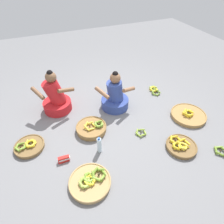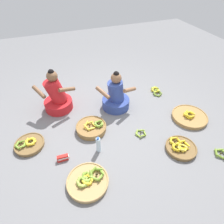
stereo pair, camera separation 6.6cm
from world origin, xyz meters
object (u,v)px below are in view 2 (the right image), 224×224
object	(u,v)px
loose_bananas_back_center	(141,133)
water_bottle	(98,145)
banana_basket_front_center	(88,181)
packet_carton_stack	(63,158)
loose_bananas_back_left	(156,91)
banana_basket_mid_left	(181,147)
loose_bananas_mid_right	(221,153)
banana_basket_back_right	(92,127)
vendor_woman_front	(116,97)
banana_basket_near_bicycle	(29,144)
banana_basket_near_vendor	(189,116)
vendor_woman_behind	(57,97)

from	to	relation	value
loose_bananas_back_center	water_bottle	xyz separation A→B (m)	(-0.75, -0.07, 0.11)
banana_basket_front_center	packet_carton_stack	bearing A→B (deg)	117.47
loose_bananas_back_left	packet_carton_stack	bearing A→B (deg)	-154.28
banana_basket_mid_left	loose_bananas_mid_right	xyz separation A→B (m)	(0.51, -0.30, -0.01)
banana_basket_back_right	loose_bananas_back_center	world-z (taller)	banana_basket_back_right
packet_carton_stack	water_bottle	bearing A→B (deg)	-2.27
loose_bananas_back_left	vendor_woman_front	bearing A→B (deg)	-170.22
vendor_woman_front	banana_basket_near_bicycle	size ratio (longest dim) A/B	1.68
banana_basket_near_bicycle	banana_basket_near_vendor	bearing A→B (deg)	-7.21
loose_bananas_back_left	banana_basket_front_center	bearing A→B (deg)	-141.64
banana_basket_near_bicycle	banana_basket_back_right	bearing A→B (deg)	-0.61
loose_bananas_mid_right	loose_bananas_back_left	world-z (taller)	loose_bananas_back_left
banana_basket_front_center	water_bottle	distance (m)	0.55
loose_bananas_mid_right	loose_bananas_back_left	distance (m)	1.77
banana_basket_near_bicycle	banana_basket_mid_left	bearing A→B (deg)	-22.14
banana_basket_near_vendor	banana_basket_back_right	world-z (taller)	banana_basket_back_right
banana_basket_back_right	loose_bananas_back_left	distance (m)	1.72
vendor_woman_behind	banana_basket_mid_left	world-z (taller)	vendor_woman_behind
banana_basket_near_bicycle	loose_bananas_back_center	distance (m)	1.78
banana_basket_near_bicycle	packet_carton_stack	size ratio (longest dim) A/B	2.61
loose_bananas_mid_right	packet_carton_stack	size ratio (longest dim) A/B	1.25
banana_basket_near_vendor	packet_carton_stack	size ratio (longest dim) A/B	3.61
banana_basket_near_vendor	banana_basket_back_right	xyz separation A→B (m)	(-1.74, 0.34, 0.02)
banana_basket_near_vendor	vendor_woman_behind	bearing A→B (deg)	152.93
banana_basket_front_center	water_bottle	world-z (taller)	water_bottle
loose_bananas_mid_right	vendor_woman_front	bearing A→B (deg)	123.60
banana_basket_mid_left	loose_bananas_back_left	world-z (taller)	banana_basket_mid_left
banana_basket_mid_left	vendor_woman_behind	bearing A→B (deg)	134.06
banana_basket_front_center	packet_carton_stack	distance (m)	0.53
banana_basket_mid_left	loose_bananas_mid_right	size ratio (longest dim) A/B	2.16
banana_basket_front_center	loose_bananas_mid_right	size ratio (longest dim) A/B	2.54
loose_bananas_back_center	banana_basket_near_bicycle	bearing A→B (deg)	167.14
vendor_woman_front	banana_basket_back_right	world-z (taller)	vendor_woman_front
banana_basket_near_vendor	water_bottle	world-z (taller)	water_bottle
banana_basket_back_right	loose_bananas_back_center	bearing A→B (deg)	-27.75
banana_basket_near_vendor	loose_bananas_back_center	size ratio (longest dim) A/B	3.02
banana_basket_back_right	loose_bananas_mid_right	xyz separation A→B (m)	(1.67, -1.17, -0.03)
banana_basket_near_vendor	loose_bananas_mid_right	size ratio (longest dim) A/B	2.88
banana_basket_near_vendor	water_bottle	xyz separation A→B (m)	(-1.76, -0.12, 0.10)
vendor_woman_front	water_bottle	bearing A→B (deg)	-125.13
loose_bananas_mid_right	water_bottle	xyz separation A→B (m)	(-1.69, 0.71, 0.11)
loose_bananas_mid_right	water_bottle	size ratio (longest dim) A/B	0.75
vendor_woman_behind	loose_bananas_back_left	size ratio (longest dim) A/B	2.30
banana_basket_front_center	loose_bananas_back_center	world-z (taller)	banana_basket_front_center
water_bottle	banana_basket_mid_left	bearing A→B (deg)	-19.41
loose_bananas_mid_right	loose_bananas_back_center	bearing A→B (deg)	140.23
banana_basket_near_vendor	loose_bananas_back_left	xyz separation A→B (m)	(-0.14, 0.94, -0.01)
banana_basket_mid_left	loose_bananas_back_center	size ratio (longest dim) A/B	2.26
banana_basket_mid_left	loose_bananas_mid_right	bearing A→B (deg)	-30.19
banana_basket_near_vendor	packet_carton_stack	xyz separation A→B (m)	(-2.30, -0.10, 0.01)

